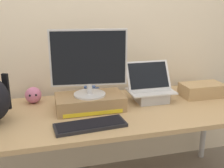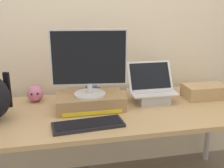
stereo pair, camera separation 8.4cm
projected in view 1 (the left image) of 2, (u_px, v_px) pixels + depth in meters
The scene contains 9 objects.
back_wall at pixel (96, 17), 2.11m from camera, with size 7.00×0.10×2.60m, color beige.
desk at pixel (112, 117), 1.85m from camera, with size 2.05×0.78×0.72m.
toner_box_yellow at pixel (90, 102), 1.83m from camera, with size 0.46×0.26×0.10m.
desktop_monitor at pixel (89, 63), 1.75m from camera, with size 0.50×0.21×0.44m.
open_laptop at pixel (150, 92), 1.98m from camera, with size 0.33×0.23×0.28m.
external_keyboard at pixel (90, 125), 1.57m from camera, with size 0.43×0.18×0.02m.
coffee_mug at pixel (90, 92), 2.04m from camera, with size 0.13×0.09×0.09m.
plush_toy at pixel (33, 95), 1.94m from camera, with size 0.12×0.12×0.12m.
toner_box_cyan at pixel (202, 90), 2.08m from camera, with size 0.32×0.18×0.10m.
Camera 1 is at (-0.43, -1.65, 1.41)m, focal length 43.21 mm.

